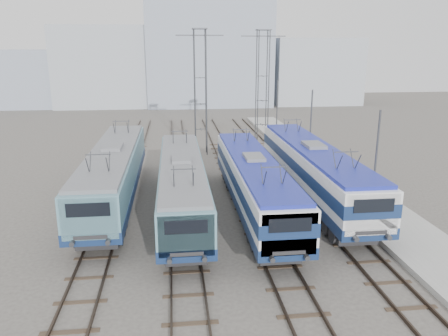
% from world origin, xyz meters
% --- Properties ---
extents(ground, '(160.00, 160.00, 0.00)m').
position_xyz_m(ground, '(0.00, 0.00, 0.00)').
color(ground, '#514C47').
extents(platform, '(4.00, 70.00, 0.30)m').
position_xyz_m(platform, '(10.20, 8.00, 0.15)').
color(platform, '#9E9E99').
rests_on(platform, ground).
extents(locomotive_far_left, '(2.94, 18.60, 3.50)m').
position_xyz_m(locomotive_far_left, '(-6.75, 8.13, 2.31)').
color(locomotive_far_left, navy).
rests_on(locomotive_far_left, ground).
extents(locomotive_center_left, '(2.74, 17.30, 3.26)m').
position_xyz_m(locomotive_center_left, '(-2.25, 5.41, 2.16)').
color(locomotive_center_left, navy).
rests_on(locomotive_center_left, ground).
extents(locomotive_center_right, '(2.79, 17.61, 3.31)m').
position_xyz_m(locomotive_center_right, '(2.25, 5.16, 2.25)').
color(locomotive_center_right, navy).
rests_on(locomotive_center_right, ground).
extents(locomotive_far_right, '(2.95, 18.68, 3.51)m').
position_xyz_m(locomotive_far_right, '(6.75, 7.19, 2.38)').
color(locomotive_far_right, navy).
rests_on(locomotive_far_right, ground).
extents(catenary_tower_west, '(4.50, 1.20, 12.00)m').
position_xyz_m(catenary_tower_west, '(0.00, 22.00, 6.64)').
color(catenary_tower_west, '#3F4247').
rests_on(catenary_tower_west, ground).
extents(catenary_tower_east, '(4.50, 1.20, 12.00)m').
position_xyz_m(catenary_tower_east, '(6.50, 24.00, 6.64)').
color(catenary_tower_east, '#3F4247').
rests_on(catenary_tower_east, ground).
extents(mast_front, '(0.12, 0.12, 7.00)m').
position_xyz_m(mast_front, '(8.60, 2.00, 3.50)').
color(mast_front, '#3F4247').
rests_on(mast_front, ground).
extents(mast_mid, '(0.12, 0.12, 7.00)m').
position_xyz_m(mast_mid, '(8.60, 14.00, 3.50)').
color(mast_mid, '#3F4247').
rests_on(mast_mid, ground).
extents(mast_rear, '(0.12, 0.12, 7.00)m').
position_xyz_m(mast_rear, '(8.60, 26.00, 3.50)').
color(mast_rear, '#3F4247').
rests_on(mast_rear, ground).
extents(safety_cone, '(0.35, 0.35, 0.58)m').
position_xyz_m(safety_cone, '(8.87, 1.13, 0.59)').
color(safety_cone, '#D3520D').
rests_on(safety_cone, platform).
extents(building_west, '(18.00, 12.00, 14.00)m').
position_xyz_m(building_west, '(-14.00, 62.00, 7.00)').
color(building_west, '#A5AEB8').
rests_on(building_west, ground).
extents(building_center, '(22.00, 14.00, 18.00)m').
position_xyz_m(building_center, '(4.00, 62.00, 9.00)').
color(building_center, '#929EB2').
rests_on(building_center, ground).
extents(building_east, '(16.00, 12.00, 12.00)m').
position_xyz_m(building_east, '(24.00, 62.00, 6.00)').
color(building_east, '#A5AEB8').
rests_on(building_east, ground).
extents(building_far_west, '(14.00, 10.00, 10.00)m').
position_xyz_m(building_far_west, '(-30.00, 62.00, 5.00)').
color(building_far_west, '#929EB2').
rests_on(building_far_west, ground).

